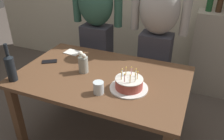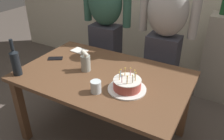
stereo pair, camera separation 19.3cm
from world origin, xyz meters
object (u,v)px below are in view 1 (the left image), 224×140
at_px(water_glass_near, 99,88).
at_px(birthday_cake, 129,84).
at_px(napkin_stack, 73,52).
at_px(person_woman_cardigan, 157,38).
at_px(person_man_bearded, 96,29).
at_px(wine_bottle, 10,67).
at_px(flower_vase, 83,63).
at_px(cell_phone, 49,61).

bearing_deg(water_glass_near, birthday_cake, 36.95).
height_order(napkin_stack, person_woman_cardigan, person_woman_cardigan).
bearing_deg(birthday_cake, water_glass_near, -143.05).
relative_size(water_glass_near, napkin_stack, 0.62).
xyz_separation_m(birthday_cake, napkin_stack, (-0.77, 0.42, -0.04)).
height_order(water_glass_near, person_man_bearded, person_man_bearded).
bearing_deg(wine_bottle, flower_vase, 36.19).
bearing_deg(water_glass_near, person_man_bearded, 116.74).
bearing_deg(napkin_stack, cell_phone, -109.88).
height_order(water_glass_near, napkin_stack, water_glass_near).
relative_size(birthday_cake, napkin_stack, 1.93).
distance_m(cell_phone, person_man_bearded, 0.73).
bearing_deg(wine_bottle, water_glass_near, 7.94).
height_order(wine_bottle, cell_phone, wine_bottle).
distance_m(napkin_stack, person_man_bearded, 0.45).
relative_size(napkin_stack, person_woman_cardigan, 0.10).
distance_m(wine_bottle, cell_phone, 0.43).
bearing_deg(napkin_stack, person_woman_cardigan, 27.96).
height_order(birthday_cake, person_woman_cardigan, person_woman_cardigan).
distance_m(cell_phone, flower_vase, 0.42).
relative_size(flower_vase, person_woman_cardigan, 0.12).
bearing_deg(person_woman_cardigan, person_man_bearded, 0.00).
bearing_deg(water_glass_near, cell_phone, 156.48).
xyz_separation_m(cell_phone, napkin_stack, (0.10, 0.27, 0.00)).
distance_m(water_glass_near, flower_vase, 0.37).
distance_m(birthday_cake, water_glass_near, 0.25).
bearing_deg(flower_vase, napkin_stack, 134.25).
distance_m(wine_bottle, napkin_stack, 0.71).
bearing_deg(person_man_bearded, water_glass_near, 116.74).
distance_m(person_man_bearded, person_woman_cardigan, 0.71).
distance_m(water_glass_near, person_man_bearded, 1.11).
bearing_deg(flower_vase, person_woman_cardigan, 56.55).
distance_m(flower_vase, person_woman_cardigan, 0.88).
relative_size(napkin_stack, person_man_bearded, 0.10).
height_order(water_glass_near, cell_phone, water_glass_near).
height_order(water_glass_near, flower_vase, flower_vase).
distance_m(water_glass_near, wine_bottle, 0.77).
height_order(cell_phone, person_man_bearded, person_man_bearded).
bearing_deg(napkin_stack, birthday_cake, -28.29).
bearing_deg(flower_vase, person_man_bearded, 107.12).
bearing_deg(cell_phone, wine_bottle, -133.98).
bearing_deg(person_woman_cardigan, birthday_cake, 88.67).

